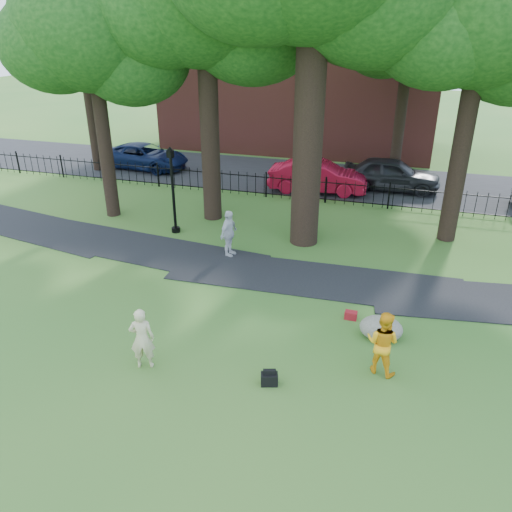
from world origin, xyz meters
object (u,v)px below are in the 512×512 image
(man, at_px, (382,343))
(boulder, at_px, (381,327))
(lamppost, at_px, (173,192))
(woman, at_px, (142,338))
(red_sedan, at_px, (318,176))

(man, xyz_separation_m, boulder, (-0.09, 1.54, -0.51))
(boulder, height_order, lamppost, lamppost)
(man, relative_size, boulder, 1.44)
(lamppost, bearing_deg, woman, -55.78)
(woman, relative_size, red_sedan, 0.34)
(woman, bearing_deg, man, 174.74)
(boulder, relative_size, red_sedan, 0.24)
(man, relative_size, red_sedan, 0.34)
(man, height_order, boulder, man)
(man, bearing_deg, woman, 32.28)
(woman, bearing_deg, lamppost, -90.14)
(woman, distance_m, red_sedan, 15.76)
(woman, distance_m, man, 6.00)
(woman, xyz_separation_m, man, (5.79, 1.56, 0.01))
(boulder, bearing_deg, woman, -151.50)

